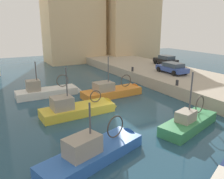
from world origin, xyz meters
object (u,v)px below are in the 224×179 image
(parked_car_blue, at_px, (172,68))
(mooring_bollard_mid, at_px, (177,83))
(fishing_boat_yellow, at_px, (81,112))
(fishing_boat_green, at_px, (191,125))
(mooring_bollard_north, at_px, (133,69))
(fishing_boat_orange, at_px, (115,94))
(fishing_boat_blue, at_px, (98,155))
(fishing_boat_white, at_px, (50,94))
(parked_car_black, at_px, (166,60))

(parked_car_blue, bearing_deg, mooring_bollard_mid, -127.60)
(fishing_boat_yellow, bearing_deg, fishing_boat_green, -45.71)
(mooring_bollard_north, bearing_deg, fishing_boat_green, -106.23)
(fishing_boat_green, height_order, fishing_boat_yellow, fishing_boat_green)
(mooring_bollard_mid, bearing_deg, fishing_boat_yellow, 178.09)
(mooring_bollard_mid, bearing_deg, fishing_boat_orange, 147.16)
(fishing_boat_orange, xyz_separation_m, fishing_boat_yellow, (-4.76, -3.01, 0.00))
(mooring_bollard_north, bearing_deg, parked_car_blue, -42.02)
(fishing_boat_blue, relative_size, mooring_bollard_north, 13.02)
(fishing_boat_white, bearing_deg, mooring_bollard_north, 7.82)
(mooring_bollard_mid, xyz_separation_m, mooring_bollard_north, (0.00, 8.00, 0.00))
(fishing_boat_yellow, relative_size, parked_car_blue, 1.56)
(fishing_boat_yellow, bearing_deg, mooring_bollard_north, 37.68)
(fishing_boat_white, height_order, parked_car_black, fishing_boat_white)
(parked_car_blue, xyz_separation_m, mooring_bollard_north, (-3.64, 3.28, -0.41))
(parked_car_black, distance_m, mooring_bollard_mid, 12.18)
(fishing_boat_orange, relative_size, parked_car_blue, 1.61)
(fishing_boat_orange, bearing_deg, fishing_boat_yellow, -147.68)
(fishing_boat_yellow, xyz_separation_m, fishing_boat_blue, (-1.52, -6.53, 0.00))
(fishing_boat_blue, height_order, parked_car_black, fishing_boat_blue)
(fishing_boat_orange, relative_size, fishing_boat_yellow, 1.04)
(fishing_boat_green, distance_m, fishing_boat_blue, 7.46)
(fishing_boat_green, bearing_deg, parked_car_blue, 53.89)
(fishing_boat_yellow, height_order, parked_car_blue, fishing_boat_yellow)
(fishing_boat_yellow, relative_size, mooring_bollard_north, 12.21)
(fishing_boat_white, distance_m, fishing_boat_yellow, 6.25)
(parked_car_blue, bearing_deg, mooring_bollard_north, 137.98)
(fishing_boat_orange, distance_m, fishing_boat_blue, 11.41)
(fishing_boat_blue, bearing_deg, mooring_bollard_mid, 28.42)
(fishing_boat_white, height_order, fishing_boat_blue, fishing_boat_white)
(parked_car_blue, bearing_deg, parked_car_black, 56.39)
(fishing_boat_white, relative_size, parked_car_blue, 1.57)
(fishing_boat_white, bearing_deg, parked_car_black, 10.70)
(fishing_boat_yellow, xyz_separation_m, mooring_bollard_north, (9.93, 7.67, 1.33))
(parked_car_black, xyz_separation_m, mooring_bollard_north, (-7.08, -1.90, -0.43))
(fishing_boat_blue, height_order, parked_car_blue, fishing_boat_blue)
(fishing_boat_orange, bearing_deg, mooring_bollard_mid, -32.84)
(mooring_bollard_north, bearing_deg, fishing_boat_yellow, -142.32)
(fishing_boat_yellow, relative_size, parked_car_black, 1.76)
(fishing_boat_white, xyz_separation_m, fishing_boat_blue, (-0.51, -12.69, 0.02))
(fishing_boat_yellow, relative_size, fishing_boat_blue, 0.94)
(fishing_boat_white, height_order, mooring_bollard_north, fishing_boat_white)
(fishing_boat_white, bearing_deg, fishing_boat_yellow, -80.73)
(fishing_boat_white, relative_size, fishing_boat_yellow, 1.01)
(fishing_boat_orange, xyz_separation_m, parked_car_blue, (8.81, 1.38, 1.74))
(fishing_boat_white, xyz_separation_m, fishing_boat_yellow, (1.01, -6.17, 0.02))
(fishing_boat_blue, distance_m, mooring_bollard_north, 18.28)
(fishing_boat_white, xyz_separation_m, fishing_boat_green, (6.94, -12.24, -0.02))
(parked_car_blue, relative_size, mooring_bollard_mid, 7.85)
(parked_car_blue, xyz_separation_m, mooring_bollard_mid, (-3.64, -4.72, -0.41))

